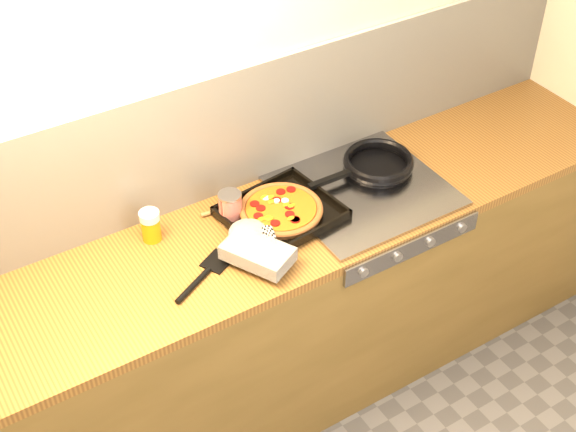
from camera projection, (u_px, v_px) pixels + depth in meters
room_shell at (220, 137)px, 2.89m from camera, size 3.20×3.20×3.20m
counter_run at (264, 319)px, 3.16m from camera, size 3.20×0.62×0.90m
stovetop at (363, 191)px, 3.05m from camera, size 0.60×0.56×0.02m
pizza_on_tray at (273, 221)px, 2.85m from camera, size 0.52×0.50×0.07m
frying_pan at (377, 164)px, 3.12m from camera, size 0.46×0.28×0.05m
tomato_can at (230, 207)px, 2.88m from camera, size 0.11×0.11×0.12m
juice_glass at (151, 225)px, 2.80m from camera, size 0.09×0.09×0.12m
wooden_spoon at (247, 203)px, 2.98m from camera, size 0.30×0.08×0.02m
black_spatula at (204, 275)px, 2.69m from camera, size 0.27×0.18×0.02m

